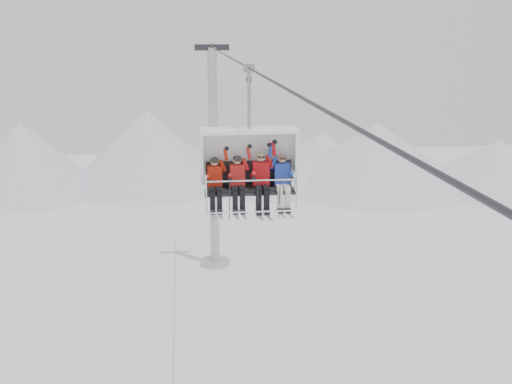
{
  "coord_description": "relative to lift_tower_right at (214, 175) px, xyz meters",
  "views": [
    {
      "loc": [
        -1.85,
        -15.88,
        14.33
      ],
      "look_at": [
        0.0,
        0.0,
        10.25
      ],
      "focal_mm": 45.0,
      "sensor_mm": 36.0,
      "label": 1
    }
  ],
  "objects": [
    {
      "name": "haul_cable",
      "position": [
        0.0,
        -22.0,
        7.52
      ],
      "size": [
        0.06,
        50.0,
        0.06
      ],
      "primitive_type": "cylinder",
      "rotation": [
        1.57,
        0.0,
        0.0
      ],
      "color": "#2A2A2F",
      "rests_on": "lift_tower_left"
    },
    {
      "name": "skier_far_left",
      "position": [
        -0.98,
        -20.54,
        4.43
      ],
      "size": [
        0.41,
        1.69,
        1.62
      ],
      "color": "red",
      "rests_on": "chairlift_carrier"
    },
    {
      "name": "lift_tower_right",
      "position": [
        0.0,
        0.0,
        0.0
      ],
      "size": [
        2.0,
        1.8,
        13.48
      ],
      "color": "#AAADB1",
      "rests_on": "ground"
    },
    {
      "name": "skier_center_right",
      "position": [
        0.32,
        -20.52,
        4.48
      ],
      "size": [
        0.46,
        1.69,
        1.81
      ],
      "color": "red",
      "rests_on": "chairlift_carrier"
    },
    {
      "name": "chairlift_carrier",
      "position": [
        0.0,
        -20.22,
        4.97
      ],
      "size": [
        2.71,
        1.17,
        3.98
      ],
      "color": "black",
      "rests_on": "haul_cable"
    },
    {
      "name": "skier_far_right",
      "position": [
        0.92,
        -20.53,
        4.46
      ],
      "size": [
        0.43,
        1.69,
        1.71
      ],
      "color": "#253FB0",
      "rests_on": "chairlift_carrier"
    },
    {
      "name": "ridgeline",
      "position": [
        -1.58,
        20.05,
        -2.94
      ],
      "size": [
        72.0,
        21.0,
        7.0
      ],
      "color": "silver",
      "rests_on": "ground"
    },
    {
      "name": "skier_center_left",
      "position": [
        -0.35,
        -20.53,
        4.44
      ],
      "size": [
        0.42,
        1.69,
        1.67
      ],
      "color": "red",
      "rests_on": "chairlift_carrier"
    }
  ]
}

